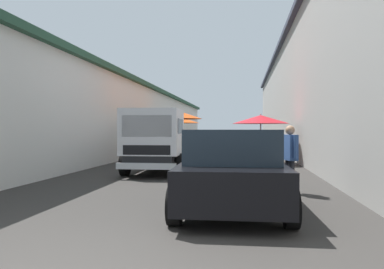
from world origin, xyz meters
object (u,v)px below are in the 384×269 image
object	(u,v)px
fruit_stall_mid_lane	(172,119)
fruit_stall_near_right	(173,122)
hatchback_car	(232,168)
vendor_by_crates	(290,155)
plastic_stool	(270,163)
fruit_stall_far_right	(261,126)
parked_scooter	(263,162)
delivery_truck	(157,142)

from	to	relation	value
fruit_stall_mid_lane	fruit_stall_near_right	size ratio (longest dim) A/B	0.92
fruit_stall_near_right	hatchback_car	world-z (taller)	fruit_stall_near_right
hatchback_car	vendor_by_crates	world-z (taller)	vendor_by_crates
hatchback_car	plastic_stool	world-z (taller)	hatchback_car
fruit_stall_mid_lane	plastic_stool	bearing A→B (deg)	-128.22
fruit_stall_mid_lane	fruit_stall_far_right	xyz separation A→B (m)	(0.16, -3.80, -0.32)
fruit_stall_mid_lane	parked_scooter	size ratio (longest dim) A/B	1.60
delivery_truck	vendor_by_crates	world-z (taller)	delivery_truck
fruit_stall_mid_lane	vendor_by_crates	size ratio (longest dim) A/B	1.72
fruit_stall_mid_lane	hatchback_car	size ratio (longest dim) A/B	0.67
delivery_truck	hatchback_car	bearing A→B (deg)	-151.18
parked_scooter	plastic_stool	bearing A→B (deg)	-15.87
delivery_truck	vendor_by_crates	xyz separation A→B (m)	(-3.14, -3.85, -0.16)
fruit_stall_far_right	hatchback_car	world-z (taller)	fruit_stall_far_right
vendor_by_crates	fruit_stall_mid_lane	bearing A→B (deg)	30.74
fruit_stall_far_right	fruit_stall_near_right	distance (m)	6.05
fruit_stall_near_right	parked_scooter	xyz separation A→B (m)	(-8.21, -4.46, -1.41)
plastic_stool	fruit_stall_near_right	bearing A→B (deg)	33.28
parked_scooter	plastic_stool	world-z (taller)	parked_scooter
plastic_stool	hatchback_car	bearing A→B (deg)	168.45
parked_scooter	fruit_stall_near_right	bearing A→B (deg)	28.52
fruit_stall_far_right	delivery_truck	bearing A→B (deg)	138.17
fruit_stall_mid_lane	parked_scooter	world-z (taller)	fruit_stall_mid_lane
fruit_stall_mid_lane	fruit_stall_far_right	size ratio (longest dim) A/B	1.11
fruit_stall_mid_lane	delivery_truck	size ratio (longest dim) A/B	0.54
fruit_stall_near_right	fruit_stall_mid_lane	bearing A→B (deg)	-169.30
fruit_stall_far_right	vendor_by_crates	bearing A→B (deg)	-177.42
hatchback_car	fruit_stall_far_right	bearing A→B (deg)	-6.14
fruit_stall_far_right	parked_scooter	distance (m)	4.43
delivery_truck	parked_scooter	world-z (taller)	delivery_truck
fruit_stall_mid_lane	parked_scooter	bearing A→B (deg)	-138.11
fruit_stall_mid_lane	parked_scooter	distance (m)	5.72
fruit_stall_mid_lane	hatchback_car	world-z (taller)	fruit_stall_mid_lane
parked_scooter	plastic_stool	distance (m)	1.03
fruit_stall_mid_lane	fruit_stall_near_right	distance (m)	4.17
delivery_truck	fruit_stall_mid_lane	bearing A→B (deg)	4.03
hatchback_car	parked_scooter	world-z (taller)	hatchback_car
delivery_truck	parked_scooter	size ratio (longest dim) A/B	2.99
fruit_stall_far_right	hatchback_car	distance (m)	8.77
fruit_stall_far_right	delivery_truck	world-z (taller)	fruit_stall_far_right
fruit_stall_far_right	delivery_truck	size ratio (longest dim) A/B	0.48
delivery_truck	fruit_stall_near_right	bearing A→B (deg)	7.52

